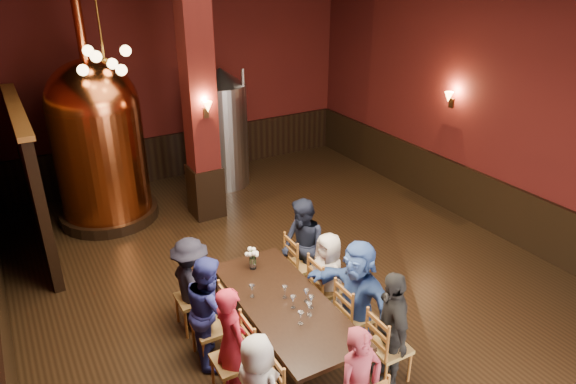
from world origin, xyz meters
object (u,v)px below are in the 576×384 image
person_2 (210,309)px  rose_vase (253,255)px  person_1 (231,342)px  copper_kettle (98,141)px  dining_table (285,306)px  steel_vessel (223,128)px

person_2 → rose_vase: 1.01m
person_1 → copper_kettle: (-0.23, 5.19, 0.84)m
copper_kettle → dining_table: bearing=-77.4°
person_2 → rose_vase: size_ratio=4.57×
person_2 → steel_vessel: steel_vessel is taller
dining_table → copper_kettle: bearing=104.0°
copper_kettle → steel_vessel: (2.61, 0.39, -0.29)m
copper_kettle → rose_vase: bearing=-74.8°
copper_kettle → rose_vase: (1.09, -4.02, -0.61)m
person_1 → person_2: 0.66m
dining_table → person_1: (-0.86, -0.31, 0.03)m
steel_vessel → dining_table: bearing=-106.0°
dining_table → person_1: size_ratio=1.68×
steel_vessel → rose_vase: 4.68m
steel_vessel → person_1: bearing=-113.0°
person_1 → steel_vessel: bearing=-30.4°
dining_table → copper_kettle: size_ratio=0.56×
person_1 → dining_table: bearing=-77.5°
rose_vase → dining_table: bearing=-89.9°
person_2 → copper_kettle: size_ratio=0.34×
steel_vessel → rose_vase: size_ratio=8.03×
person_1 → steel_vessel: size_ratio=0.56×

